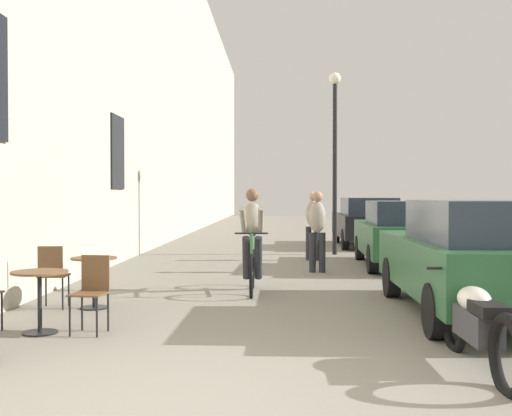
{
  "coord_description": "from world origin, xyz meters",
  "views": [
    {
      "loc": [
        0.54,
        -4.72,
        1.59
      ],
      "look_at": [
        -0.25,
        17.32,
        1.15
      ],
      "focal_mm": 43.6,
      "sensor_mm": 36.0,
      "label": 1
    }
  ],
  "objects": [
    {
      "name": "parked_motorcycle",
      "position": [
        2.37,
        1.0,
        0.4
      ],
      "size": [
        0.62,
        2.15,
        0.92
      ],
      "color": "black",
      "rests_on": "ground_plane"
    },
    {
      "name": "cafe_chair_near_toward_street",
      "position": [
        -1.62,
        2.38,
        0.52
      ],
      "size": [
        0.42,
        0.42,
        0.89
      ],
      "color": "black",
      "rests_on": "ground_plane"
    },
    {
      "name": "cafe_table_near",
      "position": [
        -2.21,
        2.31,
        0.52
      ],
      "size": [
        0.64,
        0.64,
        0.72
      ],
      "color": "black",
      "rests_on": "ground_plane"
    },
    {
      "name": "building_facade_left",
      "position": [
        -3.45,
        14.0,
        5.91
      ],
      "size": [
        0.54,
        68.0,
        11.82
      ],
      "color": "#B7AD99",
      "rests_on": "ground_plane"
    },
    {
      "name": "cafe_table_mid",
      "position": [
        -2.06,
        3.91,
        0.52
      ],
      "size": [
        0.64,
        0.64,
        0.72
      ],
      "color": "black",
      "rests_on": "ground_plane"
    },
    {
      "name": "parked_car_second",
      "position": [
        3.29,
        9.19,
        0.76
      ],
      "size": [
        1.87,
        4.2,
        1.47
      ],
      "color": "#23512D",
      "rests_on": "ground_plane"
    },
    {
      "name": "pedestrian_near",
      "position": [
        1.35,
        8.15,
        0.95
      ],
      "size": [
        0.34,
        0.24,
        1.68
      ],
      "color": "#26262D",
      "rests_on": "ground_plane"
    },
    {
      "name": "cyclist_on_bicycle",
      "position": [
        0.11,
        5.56,
        0.81
      ],
      "size": [
        0.52,
        1.76,
        1.74
      ],
      "color": "black",
      "rests_on": "ground_plane"
    },
    {
      "name": "street_lamp",
      "position": [
        2.06,
        12.07,
        3.11
      ],
      "size": [
        0.32,
        0.32,
        4.9
      ],
      "color": "black",
      "rests_on": "ground_plane"
    },
    {
      "name": "parked_car_nearest",
      "position": [
        3.11,
        3.49,
        0.79
      ],
      "size": [
        1.85,
        4.32,
        1.53
      ],
      "color": "#23512D",
      "rests_on": "ground_plane"
    },
    {
      "name": "ground_plane",
      "position": [
        0.0,
        0.0,
        0.0
      ],
      "size": [
        88.0,
        88.0,
        0.0
      ],
      "primitive_type": "plane",
      "color": "gray"
    },
    {
      "name": "parked_car_third",
      "position": [
        3.31,
        14.83,
        0.79
      ],
      "size": [
        1.82,
        4.29,
        1.53
      ],
      "color": "black",
      "rests_on": "ground_plane"
    },
    {
      "name": "cafe_chair_mid_toward_street",
      "position": [
        -2.62,
        3.84,
        0.52
      ],
      "size": [
        0.41,
        0.41,
        0.89
      ],
      "color": "black",
      "rests_on": "ground_plane"
    },
    {
      "name": "pedestrian_mid",
      "position": [
        1.39,
        10.54,
        0.95
      ],
      "size": [
        0.37,
        0.28,
        1.69
      ],
      "color": "#26262D",
      "rests_on": "ground_plane"
    }
  ]
}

